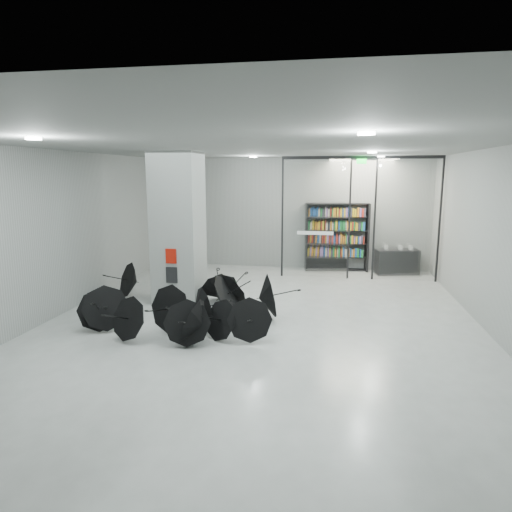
% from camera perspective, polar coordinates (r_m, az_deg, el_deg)
% --- Properties ---
extents(room, '(14.00, 14.02, 4.01)m').
position_cam_1_polar(room, '(9.58, 0.23, 6.86)').
color(room, gray).
rests_on(room, ground).
extents(column, '(1.20, 1.20, 4.00)m').
position_cam_1_polar(column, '(12.23, -9.82, 3.50)').
color(column, slate).
rests_on(column, ground).
extents(fire_cabinet, '(0.28, 0.04, 0.38)m').
position_cam_1_polar(fire_cabinet, '(11.75, -10.73, -0.01)').
color(fire_cabinet, '#A50A07').
rests_on(fire_cabinet, column).
extents(info_panel, '(0.30, 0.03, 0.42)m').
position_cam_1_polar(info_panel, '(11.85, -10.65, -2.39)').
color(info_panel, black).
rests_on(info_panel, column).
extents(exit_sign, '(0.30, 0.06, 0.15)m').
position_cam_1_polar(exit_sign, '(14.76, 13.24, 11.61)').
color(exit_sign, '#0CE533').
rests_on(exit_sign, room).
extents(glass_partition, '(5.06, 0.08, 4.00)m').
position_cam_1_polar(glass_partition, '(15.00, 12.91, 5.33)').
color(glass_partition, silver).
rests_on(glass_partition, ground).
extents(bookshelf, '(2.25, 0.79, 2.42)m').
position_cam_1_polar(bookshelf, '(16.33, 10.18, 2.40)').
color(bookshelf, black).
rests_on(bookshelf, ground).
extents(shop_counter, '(1.54, 0.90, 0.87)m').
position_cam_1_polar(shop_counter, '(16.32, 17.41, -0.70)').
color(shop_counter, black).
rests_on(shop_counter, ground).
extents(umbrella_cluster, '(5.29, 4.48, 1.28)m').
position_cam_1_polar(umbrella_cluster, '(10.58, -8.33, -6.86)').
color(umbrella_cluster, black).
rests_on(umbrella_cluster, ground).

